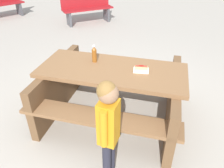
{
  "coord_description": "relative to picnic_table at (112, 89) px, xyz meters",
  "views": [
    {
      "loc": [
        0.21,
        -2.37,
        2.03
      ],
      "look_at": [
        0.0,
        0.0,
        0.52
      ],
      "focal_mm": 35.28,
      "sensor_mm": 36.0,
      "label": 1
    }
  ],
  "objects": [
    {
      "name": "child_in_coat",
      "position": [
        0.05,
        -0.95,
        0.29
      ],
      "size": [
        0.2,
        0.28,
        1.14
      ],
      "color": "#262633",
      "rests_on": "ground"
    },
    {
      "name": "soda_bottle",
      "position": [
        -0.24,
        0.17,
        0.41
      ],
      "size": [
        0.06,
        0.06,
        0.22
      ],
      "color": "brown",
      "rests_on": "picnic_table"
    },
    {
      "name": "ground_plane",
      "position": [
        0.0,
        0.0,
        -0.44
      ],
      "size": [
        30.0,
        30.0,
        0.0
      ],
      "primitive_type": "plane",
      "color": "#ADA599",
      "rests_on": "ground"
    },
    {
      "name": "park_bench_near",
      "position": [
        -1.14,
        4.31,
        0.0
      ],
      "size": [
        1.49,
        1.11,
        0.85
      ],
      "color": "maroon",
      "rests_on": "ground"
    },
    {
      "name": "hotdog_tray",
      "position": [
        0.35,
        -0.04,
        0.34
      ],
      "size": [
        0.18,
        0.12,
        0.08
      ],
      "color": "white",
      "rests_on": "picnic_table"
    },
    {
      "name": "picnic_table",
      "position": [
        0.0,
        0.0,
        0.0
      ],
      "size": [
        2.01,
        1.68,
        0.75
      ],
      "color": "brown",
      "rests_on": "ground"
    }
  ]
}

